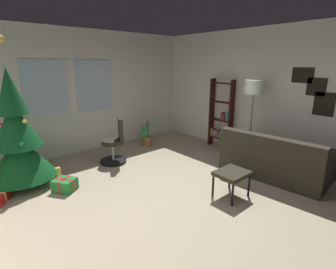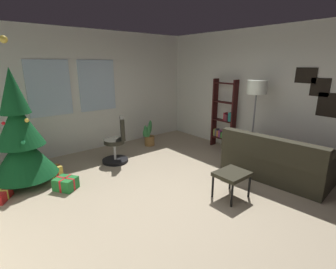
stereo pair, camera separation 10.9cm
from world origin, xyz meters
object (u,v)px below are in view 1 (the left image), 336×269
at_px(gift_box_gold, 53,172).
at_px(floor_lamp, 254,92).
at_px(office_chair, 115,145).
at_px(gift_box_blue, 35,167).
at_px(footstool, 232,175).
at_px(gift_box_green, 65,185).
at_px(couch, 281,161).
at_px(holiday_tree, 18,140).
at_px(bookshelf, 221,118).
at_px(potted_plant, 146,136).

height_order(gift_box_gold, floor_lamp, floor_lamp).
bearing_deg(office_chair, gift_box_blue, 158.73).
height_order(footstool, gift_box_green, footstool).
bearing_deg(footstool, couch, -6.94).
bearing_deg(holiday_tree, office_chair, -4.11).
height_order(gift_box_green, bookshelf, bookshelf).
relative_size(holiday_tree, gift_box_gold, 9.82).
xyz_separation_m(holiday_tree, bookshelf, (4.32, -0.98, -0.07)).
relative_size(holiday_tree, gift_box_green, 5.64).
height_order(footstool, bookshelf, bookshelf).
bearing_deg(potted_plant, footstool, -99.66).
bearing_deg(bookshelf, couch, -105.67).
xyz_separation_m(gift_box_gold, floor_lamp, (3.54, -1.99, 1.42)).
height_order(footstool, office_chair, office_chair).
distance_m(floor_lamp, potted_plant, 2.87).
xyz_separation_m(couch, bookshelf, (0.51, 1.83, 0.46)).
distance_m(couch, holiday_tree, 4.76).
distance_m(footstool, potted_plant, 3.05).
bearing_deg(gift_box_green, bookshelf, -4.47).
relative_size(office_chair, potted_plant, 1.44).
bearing_deg(gift_box_blue, gift_box_green, -80.88).
relative_size(office_chair, bookshelf, 0.57).
height_order(holiday_tree, gift_box_gold, holiday_tree).
bearing_deg(bookshelf, gift_box_blue, 160.49).
distance_m(gift_box_gold, gift_box_blue, 0.49).
bearing_deg(potted_plant, gift_box_gold, -171.81).
bearing_deg(office_chair, footstool, -75.02).
xyz_separation_m(footstool, potted_plant, (0.51, 3.01, -0.11)).
distance_m(couch, office_chair, 3.37).
height_order(floor_lamp, potted_plant, floor_lamp).
bearing_deg(potted_plant, couch, -74.96).
xyz_separation_m(bookshelf, floor_lamp, (-0.29, -1.00, 0.76)).
distance_m(holiday_tree, office_chair, 1.82).
xyz_separation_m(couch, floor_lamp, (0.22, 0.83, 1.21)).
bearing_deg(bookshelf, office_chair, 161.53).
bearing_deg(gift_box_gold, gift_box_green, -91.34).
relative_size(holiday_tree, floor_lamp, 1.42).
xyz_separation_m(couch, holiday_tree, (-3.80, 2.81, 0.53)).
xyz_separation_m(bookshelf, potted_plant, (-1.37, 1.34, -0.50)).
bearing_deg(gift_box_green, footstool, -44.95).
bearing_deg(office_chair, bookshelf, -18.47).
distance_m(gift_box_green, bookshelf, 3.92).
relative_size(gift_box_gold, floor_lamp, 0.14).
distance_m(gift_box_green, potted_plant, 2.70).
xyz_separation_m(couch, footstool, (-1.36, 0.17, 0.07)).
height_order(gift_box_green, office_chair, office_chair).
height_order(gift_box_blue, potted_plant, potted_plant).
relative_size(office_chair, floor_lamp, 0.56).
bearing_deg(footstool, holiday_tree, 132.63).
relative_size(gift_box_green, bookshelf, 0.26).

